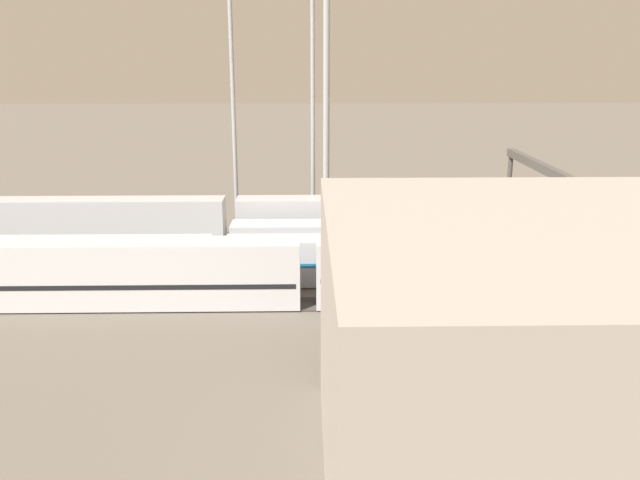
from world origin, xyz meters
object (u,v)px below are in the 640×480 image
at_px(train_on_track_2, 602,241).
at_px(train_on_track_3, 219,261).
at_px(light_mast_2, 313,40).
at_px(train_on_track_1, 356,223).
at_px(light_mast_3, 327,66).
at_px(light_mast_0, 231,48).
at_px(train_on_track_4, 308,273).
at_px(signal_gantry, 551,183).

distance_m(train_on_track_2, train_on_track_3, 34.39).
bearing_deg(light_mast_2, train_on_track_3, 65.68).
height_order(train_on_track_1, train_on_track_3, train_on_track_1).
bearing_deg(light_mast_3, light_mast_0, -70.08).
xyz_separation_m(train_on_track_4, signal_gantry, (-21.55, -10.00, 4.83)).
xyz_separation_m(train_on_track_2, light_mast_0, (34.27, -12.52, 16.93)).
relative_size(train_on_track_1, light_mast_2, 3.77).
bearing_deg(train_on_track_3, light_mast_2, -114.32).
bearing_deg(signal_gantry, train_on_track_2, 180.00).
height_order(train_on_track_2, light_mast_2, light_mast_2).
relative_size(train_on_track_1, train_on_track_4, 1.25).
relative_size(train_on_track_2, light_mast_3, 2.39).
height_order(train_on_track_2, light_mast_0, light_mast_0).
xyz_separation_m(train_on_track_4, train_on_track_3, (7.36, -5.00, -0.57)).
height_order(train_on_track_1, light_mast_3, light_mast_3).
bearing_deg(light_mast_2, train_on_track_1, 118.20).
relative_size(train_on_track_1, light_mast_0, 3.95).
distance_m(train_on_track_1, light_mast_2, 19.23).
xyz_separation_m(train_on_track_2, train_on_track_4, (26.67, 10.00, 0.49)).
bearing_deg(train_on_track_2, light_mast_2, -25.85).
height_order(train_on_track_2, light_mast_3, light_mast_3).
distance_m(light_mast_2, light_mast_3, 24.75).
relative_size(light_mast_2, signal_gantry, 1.27).
xyz_separation_m(train_on_track_3, light_mast_2, (-7.97, -17.62, 17.77)).
bearing_deg(light_mast_3, train_on_track_3, -39.09).
relative_size(train_on_track_3, light_mast_0, 3.15).
bearing_deg(train_on_track_1, signal_gantry, 163.48).
bearing_deg(light_mast_3, train_on_track_1, -101.32).
height_order(train_on_track_2, train_on_track_3, train_on_track_2).
xyz_separation_m(train_on_track_2, signal_gantry, (5.12, 0.00, 5.31)).
bearing_deg(light_mast_0, train_on_track_3, 90.80).
bearing_deg(train_on_track_3, train_on_track_1, -140.32).
bearing_deg(train_on_track_4, light_mast_3, 122.44).
xyz_separation_m(train_on_track_2, light_mast_2, (26.06, -12.62, 17.68)).
xyz_separation_m(train_on_track_2, train_on_track_3, (34.03, 5.00, -0.09)).
distance_m(train_on_track_4, train_on_track_3, 8.92).
bearing_deg(light_mast_3, light_mast_2, -88.42).
relative_size(train_on_track_4, train_on_track_3, 1.00).
xyz_separation_m(light_mast_3, signal_gantry, (-20.26, -12.02, -10.25)).
relative_size(train_on_track_4, light_mast_0, 3.15).
xyz_separation_m(train_on_track_3, light_mast_3, (-8.65, 7.02, 15.65)).
bearing_deg(train_on_track_3, light_mast_3, 140.91).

